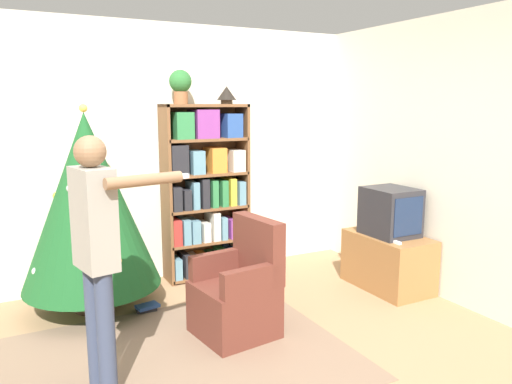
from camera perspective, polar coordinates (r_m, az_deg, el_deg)
ground_plane at (r=3.62m, az=-1.94°, el=-19.89°), size 14.00×14.00×0.00m
wall_back at (r=5.18m, az=-12.38°, el=4.23°), size 8.00×0.10×2.60m
wall_right at (r=4.66m, az=24.71°, el=2.91°), size 0.10×8.00×2.60m
area_rug at (r=3.80m, az=-9.09°, el=-18.35°), size 2.44×1.88×0.01m
bookshelf at (r=5.18m, az=-5.84°, el=0.02°), size 0.88×0.31×1.80m
tv_stand at (r=5.14m, az=14.83°, el=-7.67°), size 0.51×0.85×0.54m
television at (r=5.01m, az=15.11°, el=-2.20°), size 0.42×0.49×0.47m
game_remote at (r=4.78m, az=15.67°, el=-5.53°), size 0.04×0.12×0.02m
christmas_tree at (r=4.53m, az=-18.58°, el=-1.05°), size 1.18×1.18×1.80m
armchair at (r=4.01m, az=-2.00°, el=-11.64°), size 0.64×0.63×0.92m
standing_person at (r=3.17m, az=-17.72°, el=-5.82°), size 0.69×0.46×1.62m
potted_plant at (r=5.03m, az=-8.63°, el=12.08°), size 0.22×0.22×0.33m
table_lamp at (r=5.21m, az=-3.38°, el=11.12°), size 0.20×0.20×0.18m
book_pile_near_tree at (r=4.62m, az=-12.37°, el=-12.78°), size 0.21×0.15×0.06m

